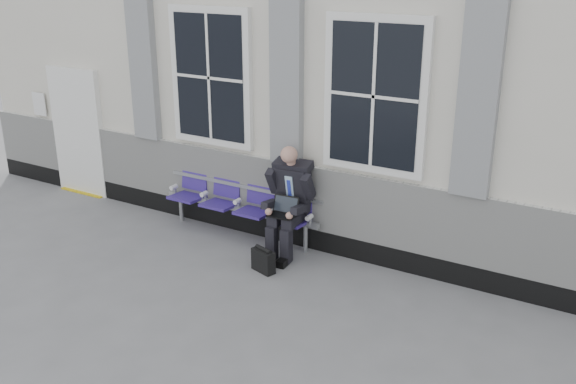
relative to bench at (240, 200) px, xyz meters
The scene contains 5 objects.
ground 2.16m from the bench, 39.33° to the right, with size 70.00×70.00×0.00m, color slate.
station_building 3.16m from the bench, 53.38° to the left, with size 14.40×4.40×4.49m.
bench is the anchor object (origin of this frame).
businessman 0.96m from the bench, ahead, with size 0.65×0.87×1.52m.
briefcase 1.29m from the bench, 41.63° to the right, with size 0.36×0.23×0.34m.
Camera 1 is at (3.39, -5.75, 3.85)m, focal length 40.00 mm.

